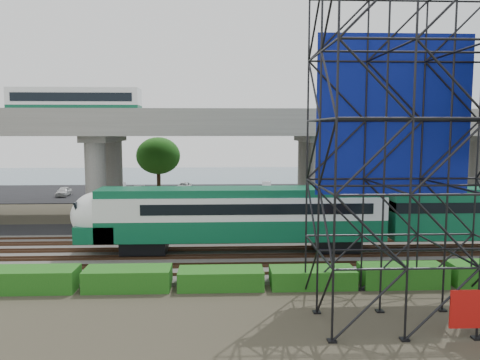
{
  "coord_description": "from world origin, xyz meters",
  "views": [
    {
      "loc": [
        1.01,
        -28.95,
        8.58
      ],
      "look_at": [
        2.47,
        6.0,
        4.76
      ],
      "focal_mm": 35.0,
      "sensor_mm": 36.0,
      "label": 1
    }
  ],
  "objects": [
    {
      "name": "harbor_water",
      "position": [
        0.0,
        56.0,
        0.01
      ],
      "size": [
        140.0,
        40.0,
        0.03
      ],
      "primitive_type": "cube",
      "color": "slate",
      "rests_on": "ground"
    },
    {
      "name": "service_road",
      "position": [
        0.0,
        10.5,
        0.04
      ],
      "size": [
        90.0,
        5.0,
        0.08
      ],
      "primitive_type": "cube",
      "color": "black",
      "rests_on": "ground"
    },
    {
      "name": "parking_lot",
      "position": [
        0.0,
        34.0,
        0.04
      ],
      "size": [
        90.0,
        18.0,
        0.08
      ],
      "primitive_type": "cube",
      "color": "black",
      "rests_on": "ground"
    },
    {
      "name": "commuter_train",
      "position": [
        4.51,
        2.0,
        2.88
      ],
      "size": [
        29.3,
        3.06,
        4.3
      ],
      "color": "black",
      "rests_on": "rail_tracks"
    },
    {
      "name": "scaffold_tower",
      "position": [
        10.0,
        -7.98,
        7.47
      ],
      "size": [
        9.36,
        6.36,
        15.0
      ],
      "color": "black",
      "rests_on": "ground"
    },
    {
      "name": "suv",
      "position": [
        -5.72,
        9.84,
        0.73
      ],
      "size": [
        5.14,
        3.65,
        1.3
      ],
      "primitive_type": "imported",
      "rotation": [
        0.0,
        0.0,
        1.93
      ],
      "color": "black",
      "rests_on": "service_road"
    },
    {
      "name": "ground",
      "position": [
        0.0,
        0.0,
        0.0
      ],
      "size": [
        140.0,
        140.0,
        0.0
      ],
      "primitive_type": "plane",
      "color": "#474233",
      "rests_on": "ground"
    },
    {
      "name": "rail_tracks",
      "position": [
        0.0,
        2.0,
        0.28
      ],
      "size": [
        90.0,
        9.52,
        0.16
      ],
      "color": "#472D1E",
      "rests_on": "ballast_bed"
    },
    {
      "name": "hedge_strip",
      "position": [
        1.01,
        -4.3,
        0.56
      ],
      "size": [
        34.6,
        1.8,
        1.2
      ],
      "color": "#135614",
      "rests_on": "ground"
    },
    {
      "name": "overpass",
      "position": [
        -0.92,
        16.0,
        8.21
      ],
      "size": [
        80.0,
        12.0,
        12.4
      ],
      "color": "#9E9B93",
      "rests_on": "ground"
    },
    {
      "name": "parked_cars",
      "position": [
        1.04,
        33.59,
        0.65
      ],
      "size": [
        39.44,
        9.34,
        1.19
      ],
      "color": "silver",
      "rests_on": "parking_lot"
    },
    {
      "name": "trees",
      "position": [
        -4.67,
        16.17,
        5.57
      ],
      "size": [
        40.94,
        16.94,
        7.69
      ],
      "color": "#382314",
      "rests_on": "ground"
    },
    {
      "name": "ballast_bed",
      "position": [
        0.0,
        2.0,
        0.1
      ],
      "size": [
        90.0,
        12.0,
        0.2
      ],
      "primitive_type": "cube",
      "color": "slate",
      "rests_on": "ground"
    }
  ]
}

